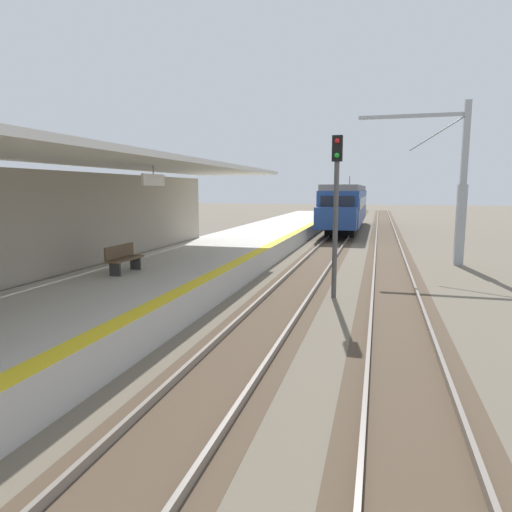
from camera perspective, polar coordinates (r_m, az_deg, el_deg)
The scene contains 8 objects.
station_platform at distance 17.52m, azimuth -9.32°, elevation -1.84°, with size 5.00×80.00×0.91m.
station_building_with_canopy at distance 14.28m, azimuth -23.93°, elevation 4.17°, with size 4.85×24.00×4.43m.
track_pair_nearest_platform at distance 20.18m, azimuth 6.99°, elevation -1.61°, with size 2.34×120.00×0.16m.
track_pair_middle at distance 20.00m, azimuth 16.69°, elevation -1.99°, with size 2.34×120.00×0.16m.
approaching_train at distance 40.49m, azimuth 11.27°, elevation 6.31°, with size 2.93×19.60×4.76m.
rail_signal_post at distance 14.79m, azimuth 10.03°, elevation 6.97°, with size 0.32×0.34×5.20m.
catenary_pylon_far_side at distance 23.10m, azimuth 23.83°, elevation 7.86°, with size 5.00×0.40×7.50m.
platform_bench at distance 14.96m, azimuth -16.35°, elevation -0.23°, with size 0.45×1.60×0.88m.
Camera 1 is at (4.68, 0.32, 3.53)m, focal length 31.79 mm.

